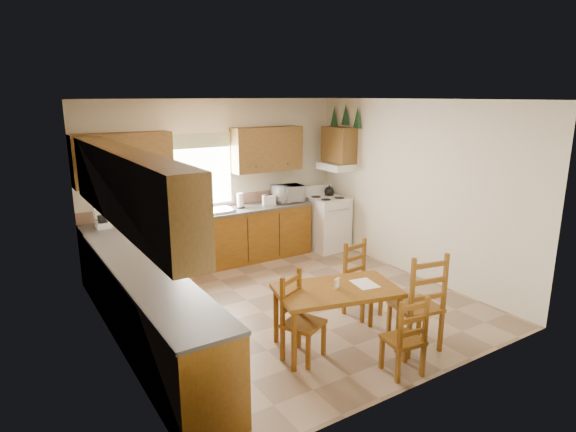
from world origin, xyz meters
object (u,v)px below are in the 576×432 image
chair_near_right (416,300)px  chair_far_left (304,318)px  stove (327,224)px  chair_near_left (403,334)px  chair_far_right (363,280)px  dining_table (336,318)px  microwave (288,194)px

chair_near_right → chair_far_left: 1.28m
stove → chair_near_left: 4.10m
chair_far_left → chair_far_right: chair_far_right is taller
dining_table → chair_far_left: chair_far_left is taller
chair_far_right → stove: bearing=56.7°
stove → chair_far_right: 2.75m
dining_table → chair_far_left: bearing=-165.9°
chair_near_left → chair_far_left: size_ratio=0.91×
dining_table → chair_near_right: 0.91m
microwave → chair_near_left: (-1.14, -3.94, -0.64)m
chair_near_right → chair_far_right: size_ratio=1.19×
dining_table → chair_near_left: size_ratio=1.55×
stove → microwave: (-0.68, 0.26, 0.59)m
microwave → chair_far_left: 3.71m
chair_far_left → chair_far_right: size_ratio=0.98×
microwave → chair_far_left: microwave is taller
stove → dining_table: stove is taller
chair_near_left → chair_far_left: 1.03m
dining_table → chair_near_left: chair_near_left is taller
microwave → chair_far_left: size_ratio=0.52×
chair_near_left → dining_table: bearing=-62.7°
chair_far_right → chair_far_left: bearing=-165.3°
stove → microwave: size_ratio=1.95×
stove → microwave: microwave is taller
dining_table → chair_far_right: 0.93m
dining_table → chair_near_right: size_ratio=1.17×
stove → chair_near_left: (-1.82, -3.68, -0.05)m
chair_far_left → dining_table: bearing=-25.2°
chair_near_left → chair_far_left: chair_far_left is taller
dining_table → chair_near_left: 0.81m
dining_table → chair_near_right: (0.75, -0.46, 0.21)m
dining_table → chair_near_left: bearing=-57.3°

